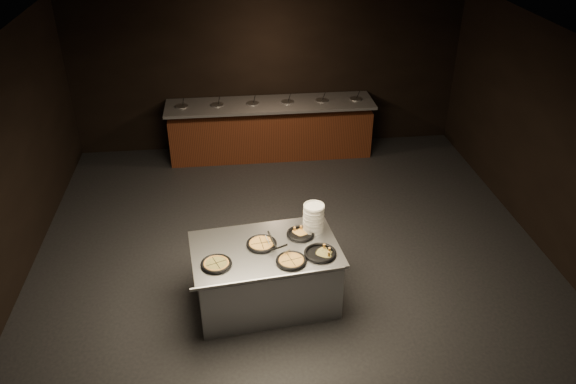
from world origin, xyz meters
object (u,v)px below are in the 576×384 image
object	(u,v)px
serving_counter	(266,277)
pan_veggie_whole	(216,264)
plate_stack	(314,218)
pan_cheese_whole	(262,244)

from	to	relation	value
serving_counter	pan_veggie_whole	distance (m)	0.76
plate_stack	pan_veggie_whole	distance (m)	1.32
plate_stack	pan_cheese_whole	world-z (taller)	plate_stack
plate_stack	pan_veggie_whole	xyz separation A→B (m)	(-1.18, -0.56, -0.16)
serving_counter	plate_stack	bearing A→B (deg)	19.87
pan_veggie_whole	serving_counter	bearing A→B (deg)	24.54
pan_cheese_whole	plate_stack	bearing A→B (deg)	19.91
serving_counter	pan_cheese_whole	world-z (taller)	pan_cheese_whole
plate_stack	pan_cheese_whole	bearing A→B (deg)	-160.09
plate_stack	pan_veggie_whole	bearing A→B (deg)	-154.67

